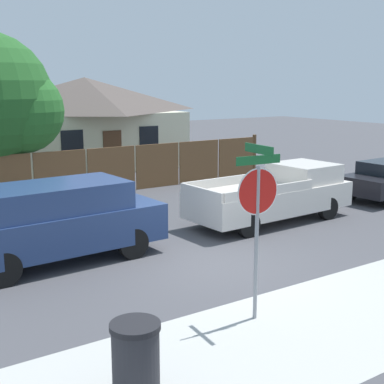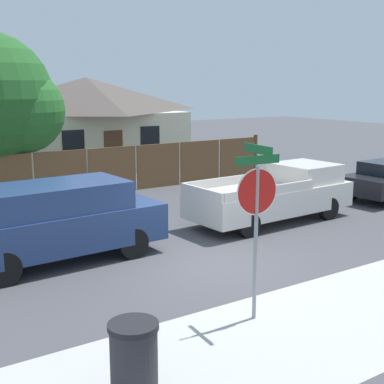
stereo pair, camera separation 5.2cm
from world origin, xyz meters
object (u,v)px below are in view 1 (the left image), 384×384
red_suv (56,220)px  orange_pickup (276,194)px  trash_bin (136,360)px  stop_sign (257,203)px  house (86,121)px

red_suv → orange_pickup: 6.84m
orange_pickup → trash_bin: (-7.90, -5.92, -0.28)m
red_suv → stop_sign: size_ratio=1.61×
house → trash_bin: size_ratio=8.59×
house → red_suv: house is taller
house → orange_pickup: house is taller
red_suv → orange_pickup: bearing=-2.4°
house → red_suv: (-6.39, -13.26, -1.26)m
orange_pickup → trash_bin: bearing=-145.7°
red_suv → orange_pickup: (6.84, 0.01, -0.20)m
house → orange_pickup: bearing=-88.1°
stop_sign → trash_bin: size_ratio=2.93×
house → stop_sign: size_ratio=2.93×
house → trash_bin: 20.63m
house → red_suv: 14.77m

